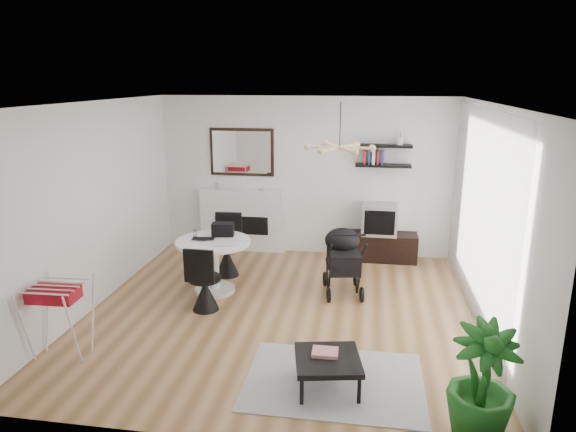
% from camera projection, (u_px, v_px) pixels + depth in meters
% --- Properties ---
extents(floor, '(5.00, 5.00, 0.00)m').
position_uv_depth(floor, '(281.00, 313.00, 6.74)').
color(floor, brown).
rests_on(floor, ground).
extents(ceiling, '(5.00, 5.00, 0.00)m').
position_uv_depth(ceiling, '(280.00, 103.00, 6.04)').
color(ceiling, white).
rests_on(ceiling, wall_back).
extents(wall_back, '(5.00, 0.00, 5.00)m').
position_uv_depth(wall_back, '(305.00, 177.00, 8.77)').
color(wall_back, white).
rests_on(wall_back, floor).
extents(wall_left, '(0.00, 5.00, 5.00)m').
position_uv_depth(wall_left, '(94.00, 206.00, 6.77)').
color(wall_left, white).
rests_on(wall_left, floor).
extents(wall_right, '(0.00, 5.00, 5.00)m').
position_uv_depth(wall_right, '(490.00, 222.00, 6.01)').
color(wall_right, white).
rests_on(wall_right, floor).
extents(sheer_curtain, '(0.04, 3.60, 2.60)m').
position_uv_depth(sheer_curtain, '(478.00, 217.00, 6.22)').
color(sheer_curtain, white).
rests_on(sheer_curtain, wall_right).
extents(fireplace, '(1.50, 0.17, 2.16)m').
position_uv_depth(fireplace, '(242.00, 213.00, 9.04)').
color(fireplace, white).
rests_on(fireplace, floor).
extents(shelf_lower, '(0.90, 0.25, 0.04)m').
position_uv_depth(shelf_lower, '(383.00, 165.00, 8.39)').
color(shelf_lower, black).
rests_on(shelf_lower, wall_back).
extents(shelf_upper, '(0.90, 0.25, 0.04)m').
position_uv_depth(shelf_upper, '(384.00, 146.00, 8.30)').
color(shelf_upper, black).
rests_on(shelf_upper, wall_back).
extents(pendant_lamp, '(0.90, 0.90, 0.10)m').
position_uv_depth(pendant_lamp, '(340.00, 148.00, 6.36)').
color(pendant_lamp, tan).
rests_on(pendant_lamp, ceiling).
extents(tv_console, '(1.24, 0.43, 0.46)m').
position_uv_depth(tv_console, '(379.00, 247.00, 8.65)').
color(tv_console, black).
rests_on(tv_console, floor).
extents(crt_tv, '(0.58, 0.50, 0.50)m').
position_uv_depth(crt_tv, '(379.00, 219.00, 8.53)').
color(crt_tv, '#B1B0B3').
rests_on(crt_tv, tv_console).
extents(dining_table, '(1.06, 1.06, 0.77)m').
position_uv_depth(dining_table, '(214.00, 258.00, 7.28)').
color(dining_table, white).
rests_on(dining_table, floor).
extents(laptop, '(0.34, 0.24, 0.03)m').
position_uv_depth(laptop, '(203.00, 240.00, 7.19)').
color(laptop, black).
rests_on(laptop, dining_table).
extents(black_bag, '(0.34, 0.23, 0.19)m').
position_uv_depth(black_bag, '(223.00, 229.00, 7.40)').
color(black_bag, black).
rests_on(black_bag, dining_table).
extents(newspaper, '(0.40, 0.36, 0.01)m').
position_uv_depth(newspaper, '(224.00, 243.00, 7.07)').
color(newspaper, silver).
rests_on(newspaper, dining_table).
extents(drinking_glass, '(0.06, 0.06, 0.10)m').
position_uv_depth(drinking_glass, '(195.00, 233.00, 7.39)').
color(drinking_glass, white).
rests_on(drinking_glass, dining_table).
extents(chair_far, '(0.46, 0.47, 0.96)m').
position_uv_depth(chair_far, '(227.00, 256.00, 7.97)').
color(chair_far, black).
rests_on(chair_far, floor).
extents(chair_near, '(0.43, 0.43, 0.91)m').
position_uv_depth(chair_near, '(205.00, 290.00, 6.75)').
color(chair_near, black).
rests_on(chair_near, floor).
extents(drying_rack, '(0.60, 0.56, 0.87)m').
position_uv_depth(drying_rack, '(60.00, 319.00, 5.56)').
color(drying_rack, white).
rests_on(drying_rack, floor).
extents(stroller, '(0.65, 0.89, 1.02)m').
position_uv_depth(stroller, '(343.00, 263.00, 7.31)').
color(stroller, black).
rests_on(stroller, floor).
extents(rug, '(1.80, 1.30, 0.01)m').
position_uv_depth(rug, '(334.00, 381.00, 5.21)').
color(rug, '#9E9E9E').
rests_on(rug, floor).
extents(coffee_table, '(0.74, 0.74, 0.32)m').
position_uv_depth(coffee_table, '(328.00, 361.00, 5.04)').
color(coffee_table, black).
rests_on(coffee_table, rug).
extents(magazines, '(0.26, 0.20, 0.04)m').
position_uv_depth(magazines, '(325.00, 352.00, 5.08)').
color(magazines, '#CE3343').
rests_on(magazines, coffee_table).
extents(potted_plant, '(0.65, 0.65, 1.03)m').
position_uv_depth(potted_plant, '(482.00, 382.00, 4.31)').
color(potted_plant, '#195919').
rests_on(potted_plant, floor).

